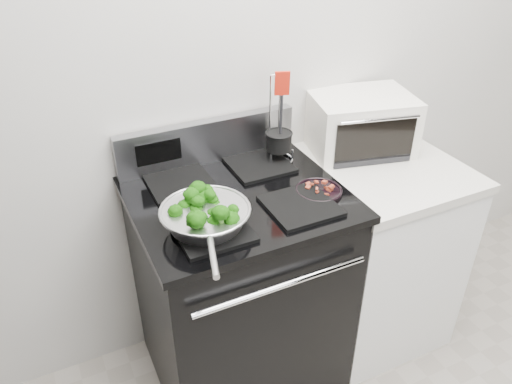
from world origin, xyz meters
TOP-DOWN VIEW (x-y plane):
  - back_wall at (0.00, 1.75)m, footprint 4.00×0.02m
  - gas_range at (-0.30, 1.41)m, footprint 0.79×0.69m
  - counter at (0.39, 1.41)m, footprint 0.62×0.68m
  - skillet at (-0.48, 1.27)m, footprint 0.31×0.48m
  - broccoli_pile at (-0.48, 1.27)m, footprint 0.24×0.24m
  - bacon_plate at (-0.02, 1.30)m, footprint 0.18×0.18m
  - utensil_holder at (-0.04, 1.59)m, footprint 0.13×0.13m
  - toaster_oven at (0.37, 1.59)m, footprint 0.49×0.42m

SIDE VIEW (x-z plane):
  - counter at x=0.39m, z-range 0.00..0.92m
  - gas_range at x=-0.30m, z-range -0.08..1.05m
  - bacon_plate at x=-0.02m, z-range 0.95..0.99m
  - skillet at x=-0.48m, z-range 0.97..1.03m
  - broccoli_pile at x=-0.48m, z-range 0.98..1.06m
  - utensil_holder at x=-0.04m, z-range 0.82..1.21m
  - toaster_oven at x=0.37m, z-range 0.92..1.17m
  - back_wall at x=0.00m, z-range 0.00..2.70m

